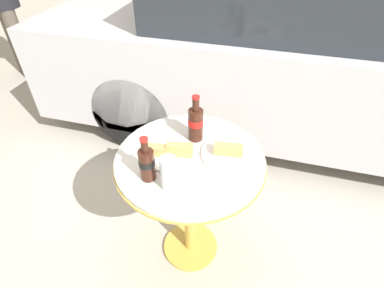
{
  "coord_description": "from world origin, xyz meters",
  "views": [
    {
      "loc": [
        0.27,
        -0.96,
        1.65
      ],
      "look_at": [
        0.0,
        0.03,
        0.79
      ],
      "focal_mm": 28.0,
      "sensor_mm": 36.0,
      "label": 1
    }
  ],
  "objects_px": {
    "cola_bottle_right": "(147,163)",
    "lunch_plate_far": "(228,153)",
    "cola_bottle_left": "(196,123)",
    "bistro_table": "(190,180)",
    "parked_car": "(319,50)",
    "drinking_glass": "(169,174)",
    "lunch_plate_near": "(170,153)"
  },
  "relations": [
    {
      "from": "cola_bottle_right",
      "to": "lunch_plate_far",
      "type": "xyz_separation_m",
      "value": [
        0.3,
        0.23,
        -0.07
      ]
    },
    {
      "from": "cola_bottle_left",
      "to": "lunch_plate_far",
      "type": "xyz_separation_m",
      "value": [
        0.17,
        -0.08,
        -0.08
      ]
    },
    {
      "from": "bistro_table",
      "to": "cola_bottle_right",
      "type": "xyz_separation_m",
      "value": [
        -0.13,
        -0.17,
        0.23
      ]
    },
    {
      "from": "bistro_table",
      "to": "parked_car",
      "type": "distance_m",
      "value": 1.8
    },
    {
      "from": "cola_bottle_left",
      "to": "lunch_plate_far",
      "type": "height_order",
      "value": "cola_bottle_left"
    },
    {
      "from": "bistro_table",
      "to": "drinking_glass",
      "type": "distance_m",
      "value": 0.29
    },
    {
      "from": "bistro_table",
      "to": "cola_bottle_left",
      "type": "distance_m",
      "value": 0.28
    },
    {
      "from": "lunch_plate_near",
      "to": "lunch_plate_far",
      "type": "bearing_deg",
      "value": 18.22
    },
    {
      "from": "lunch_plate_near",
      "to": "parked_car",
      "type": "xyz_separation_m",
      "value": [
        0.74,
        1.69,
        -0.12
      ]
    },
    {
      "from": "cola_bottle_left",
      "to": "lunch_plate_far",
      "type": "distance_m",
      "value": 0.21
    },
    {
      "from": "cola_bottle_right",
      "to": "parked_car",
      "type": "height_order",
      "value": "parked_car"
    },
    {
      "from": "bistro_table",
      "to": "lunch_plate_far",
      "type": "relative_size",
      "value": 3.0
    },
    {
      "from": "bistro_table",
      "to": "parked_car",
      "type": "bearing_deg",
      "value": 68.57
    },
    {
      "from": "lunch_plate_near",
      "to": "cola_bottle_right",
      "type": "bearing_deg",
      "value": -108.26
    },
    {
      "from": "bistro_table",
      "to": "cola_bottle_right",
      "type": "bearing_deg",
      "value": -128.55
    },
    {
      "from": "cola_bottle_left",
      "to": "drinking_glass",
      "type": "bearing_deg",
      "value": -93.73
    },
    {
      "from": "cola_bottle_left",
      "to": "parked_car",
      "type": "xyz_separation_m",
      "value": [
        0.67,
        1.53,
        -0.19
      ]
    },
    {
      "from": "lunch_plate_far",
      "to": "bistro_table",
      "type": "bearing_deg",
      "value": -159.85
    },
    {
      "from": "drinking_glass",
      "to": "lunch_plate_near",
      "type": "height_order",
      "value": "drinking_glass"
    },
    {
      "from": "cola_bottle_right",
      "to": "drinking_glass",
      "type": "distance_m",
      "value": 0.1
    },
    {
      "from": "bistro_table",
      "to": "drinking_glass",
      "type": "relative_size",
      "value": 4.93
    },
    {
      "from": "cola_bottle_right",
      "to": "drinking_glass",
      "type": "height_order",
      "value": "cola_bottle_right"
    },
    {
      "from": "bistro_table",
      "to": "lunch_plate_near",
      "type": "height_order",
      "value": "lunch_plate_near"
    },
    {
      "from": "cola_bottle_left",
      "to": "parked_car",
      "type": "height_order",
      "value": "parked_car"
    },
    {
      "from": "cola_bottle_left",
      "to": "drinking_glass",
      "type": "xyz_separation_m",
      "value": [
        -0.02,
        -0.33,
        -0.02
      ]
    },
    {
      "from": "drinking_glass",
      "to": "lunch_plate_near",
      "type": "xyz_separation_m",
      "value": [
        -0.05,
        0.17,
        -0.05
      ]
    },
    {
      "from": "lunch_plate_near",
      "to": "lunch_plate_far",
      "type": "height_order",
      "value": "lunch_plate_near"
    },
    {
      "from": "bistro_table",
      "to": "drinking_glass",
      "type": "height_order",
      "value": "drinking_glass"
    },
    {
      "from": "lunch_plate_near",
      "to": "drinking_glass",
      "type": "bearing_deg",
      "value": -72.77
    },
    {
      "from": "lunch_plate_far",
      "to": "drinking_glass",
      "type": "bearing_deg",
      "value": -127.97
    },
    {
      "from": "cola_bottle_right",
      "to": "lunch_plate_far",
      "type": "relative_size",
      "value": 0.85
    },
    {
      "from": "bistro_table",
      "to": "parked_car",
      "type": "xyz_separation_m",
      "value": [
        0.66,
        1.67,
        0.05
      ]
    }
  ]
}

